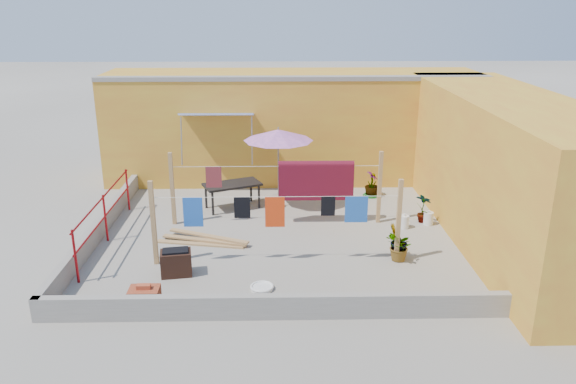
% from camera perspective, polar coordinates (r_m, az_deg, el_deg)
% --- Properties ---
extents(ground, '(80.00, 80.00, 0.00)m').
position_cam_1_polar(ground, '(13.09, -1.16, -4.46)').
color(ground, '#9E998E').
rests_on(ground, ground).
extents(wall_back, '(11.00, 3.27, 3.21)m').
position_cam_1_polar(wall_back, '(17.10, 0.45, 6.79)').
color(wall_back, gold).
rests_on(wall_back, ground).
extents(wall_right, '(2.40, 9.00, 3.20)m').
position_cam_1_polar(wall_right, '(13.57, 21.33, 2.25)').
color(wall_right, gold).
rests_on(wall_right, ground).
extents(parapet_front, '(8.30, 0.16, 0.44)m').
position_cam_1_polar(parapet_front, '(9.79, -1.12, -11.57)').
color(parapet_front, gray).
rests_on(parapet_front, ground).
extents(parapet_left, '(0.16, 7.30, 0.44)m').
position_cam_1_polar(parapet_left, '(13.63, -18.62, -3.53)').
color(parapet_left, gray).
rests_on(parapet_left, ground).
extents(red_railing, '(0.05, 4.20, 1.10)m').
position_cam_1_polar(red_railing, '(13.21, -18.14, -1.85)').
color(red_railing, maroon).
rests_on(red_railing, ground).
extents(clothesline_rig, '(5.09, 2.35, 1.80)m').
position_cam_1_polar(clothesline_rig, '(13.25, 2.11, 0.67)').
color(clothesline_rig, tan).
rests_on(clothesline_rig, ground).
extents(patio_umbrella, '(2.27, 2.27, 2.15)m').
position_cam_1_polar(patio_umbrella, '(14.36, -0.99, 5.76)').
color(patio_umbrella, gray).
rests_on(patio_umbrella, ground).
extents(outdoor_table, '(1.61, 1.24, 0.68)m').
position_cam_1_polar(outdoor_table, '(14.68, -5.69, 0.63)').
color(outdoor_table, black).
rests_on(outdoor_table, ground).
extents(brick_stack, '(0.54, 0.40, 0.47)m').
position_cam_1_polar(brick_stack, '(10.40, -14.36, -10.40)').
color(brick_stack, '#9B4023').
rests_on(brick_stack, ground).
extents(lumber_pile, '(2.10, 0.97, 0.13)m').
position_cam_1_polar(lumber_pile, '(12.83, -8.48, -4.85)').
color(lumber_pile, tan).
rests_on(lumber_pile, ground).
extents(brazier, '(0.65, 0.49, 0.54)m').
position_cam_1_polar(brazier, '(11.42, -11.30, -7.04)').
color(brazier, black).
rests_on(brazier, ground).
extents(white_basin, '(0.45, 0.45, 0.08)m').
position_cam_1_polar(white_basin, '(10.77, -2.66, -9.64)').
color(white_basin, silver).
rests_on(white_basin, ground).
extents(water_jug_a, '(0.23, 0.23, 0.36)m').
position_cam_1_polar(water_jug_a, '(13.75, 11.71, -2.98)').
color(water_jug_a, silver).
rests_on(water_jug_a, ground).
extents(water_jug_b, '(0.23, 0.23, 0.37)m').
position_cam_1_polar(water_jug_b, '(14.09, 14.07, -2.61)').
color(water_jug_b, silver).
rests_on(water_jug_b, ground).
extents(green_hose, '(0.47, 0.47, 0.07)m').
position_cam_1_polar(green_hose, '(15.87, 8.44, -0.30)').
color(green_hose, '#186D1D').
rests_on(green_hose, ground).
extents(plant_back_a, '(0.68, 0.59, 0.74)m').
position_cam_1_polar(plant_back_a, '(15.68, 3.81, 0.94)').
color(plant_back_a, '#1D5618').
rests_on(plant_back_a, ground).
extents(plant_back_b, '(0.45, 0.45, 0.71)m').
position_cam_1_polar(plant_back_b, '(15.75, 8.53, 0.80)').
color(plant_back_b, '#1D5618').
rests_on(plant_back_b, ground).
extents(plant_right_a, '(0.47, 0.47, 0.75)m').
position_cam_1_polar(plant_right_a, '(14.12, 13.55, -1.58)').
color(plant_right_a, '#1D5618').
rests_on(plant_right_a, ground).
extents(plant_right_b, '(0.56, 0.55, 0.79)m').
position_cam_1_polar(plant_right_b, '(12.03, 11.07, -4.94)').
color(plant_right_b, '#1D5618').
rests_on(plant_right_b, ground).
extents(plant_right_c, '(0.65, 0.70, 0.64)m').
position_cam_1_polar(plant_right_c, '(11.97, 11.32, -5.46)').
color(plant_right_c, '#1D5618').
rests_on(plant_right_c, ground).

